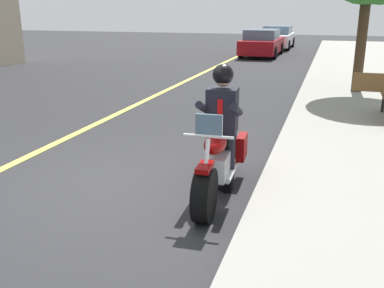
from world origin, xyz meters
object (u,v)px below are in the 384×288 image
motorcycle_main (219,162)px  car_silver (262,43)px  car_dark (277,37)px  rider_main (222,117)px

motorcycle_main → car_silver: size_ratio=0.48×
car_dark → car_silver: bearing=-2.0°
motorcycle_main → car_silver: 18.55m
motorcycle_main → rider_main: bearing=-175.9°
rider_main → car_dark: 23.41m
car_silver → car_dark: bearing=178.0°
rider_main → car_dark: size_ratio=0.38×
motorcycle_main → rider_main: size_ratio=1.27×
rider_main → car_silver: rider_main is taller
car_silver → rider_main: bearing=7.2°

